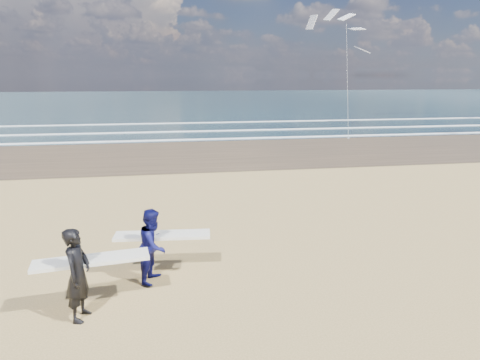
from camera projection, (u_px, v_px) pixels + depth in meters
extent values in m
cube|color=#483826|center=(454.00, 144.00, 29.05)|extent=(220.00, 12.00, 0.01)
cube|color=#1B343D|center=(269.00, 100.00, 80.74)|extent=(220.00, 100.00, 0.02)
cube|color=white|center=(415.00, 134.00, 33.63)|extent=(220.00, 0.50, 0.05)
cube|color=white|center=(385.00, 127.00, 38.13)|extent=(220.00, 0.50, 0.05)
cube|color=white|center=(355.00, 120.00, 44.35)|extent=(220.00, 0.50, 0.05)
imported|color=black|center=(78.00, 274.00, 8.03)|extent=(0.57, 0.74, 1.83)
cube|color=white|center=(91.00, 260.00, 8.37)|extent=(2.25, 0.80, 0.07)
imported|color=#0E0F4E|center=(154.00, 245.00, 9.58)|extent=(0.89, 0.99, 1.69)
cube|color=white|center=(162.00, 235.00, 9.93)|extent=(2.24, 0.71, 0.07)
cube|color=slate|center=(348.00, 138.00, 31.51)|extent=(0.12, 0.12, 0.10)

